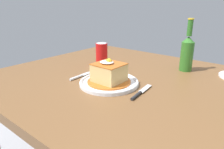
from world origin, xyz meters
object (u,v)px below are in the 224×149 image
knife (139,93)px  main_plate (109,82)px  soda_can (102,54)px  fork (79,76)px  beer_bottle_green_far (187,52)px

knife → main_plate: bearing=176.1°
main_plate → knife: size_ratio=1.55×
main_plate → soda_can: soda_can is taller
fork → beer_bottle_green_far: size_ratio=0.53×
fork → soda_can: 0.25m
fork → knife: (0.33, 0.01, 0.00)m
fork → main_plate: bearing=8.0°
knife → beer_bottle_green_far: (0.02, 0.42, 0.09)m
main_plate → fork: size_ratio=1.82×
soda_can → beer_bottle_green_far: (0.41, 0.20, 0.04)m
fork → beer_bottle_green_far: 0.56m
beer_bottle_green_far → main_plate: bearing=-114.0°
main_plate → beer_bottle_green_far: size_ratio=0.97×
main_plate → fork: bearing=-172.0°
main_plate → knife: (0.16, -0.01, -0.00)m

